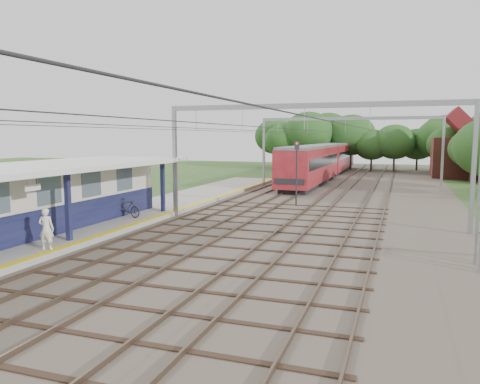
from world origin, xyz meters
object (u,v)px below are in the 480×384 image
at_px(bicycle, 128,208).
at_px(train, 325,160).
at_px(signal_post, 297,164).
at_px(person, 46,229).

relative_size(bicycle, train, 0.05).
bearing_deg(signal_post, bicycle, -154.59).
bearing_deg(bicycle, train, 1.72).
height_order(person, signal_post, signal_post).
bearing_deg(train, bicycle, -100.26).
xyz_separation_m(person, bicycle, (-1.16, 8.04, -0.33)).
bearing_deg(person, bicycle, -98.37).
distance_m(bicycle, signal_post, 12.64).
bearing_deg(signal_post, person, -135.57).
height_order(person, train, train).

